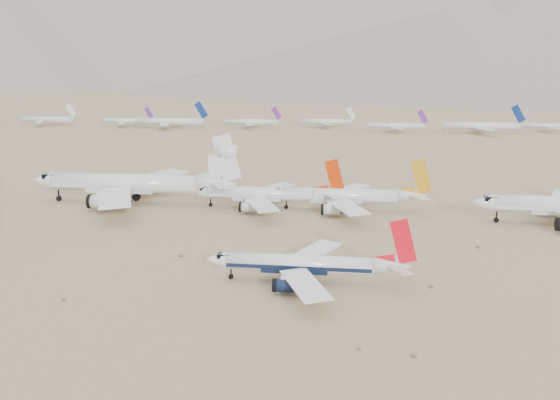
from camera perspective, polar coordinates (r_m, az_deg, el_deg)
name	(u,v)px	position (r m, az deg, el deg)	size (l,w,h in m)	color
ground	(307,285)	(125.70, 2.49, -7.73)	(7000.00, 7000.00, 0.00)	olive
main_airliner	(308,264)	(125.43, 2.56, -5.91)	(39.77, 38.85, 14.04)	silver
row2_gold_tail	(346,196)	(186.56, 6.10, 0.38)	(45.94, 44.93, 16.36)	silver
row2_orange_tail	(266,194)	(188.70, -1.28, 0.53)	(44.04, 43.08, 15.71)	silver
row2_white_trijet	(136,183)	(199.96, -13.02, 1.52)	(64.09, 62.63, 22.71)	silver
distant_storage_row	(368,124)	(413.56, 8.07, 6.91)	(573.04, 61.43, 16.02)	silver
mountain_range	(393,7)	(1772.61, 10.33, 16.99)	(7354.00, 3024.00, 470.00)	slate
desert_scrub	(336,350)	(98.47, 5.18, -13.51)	(261.14, 121.67, 0.65)	brown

